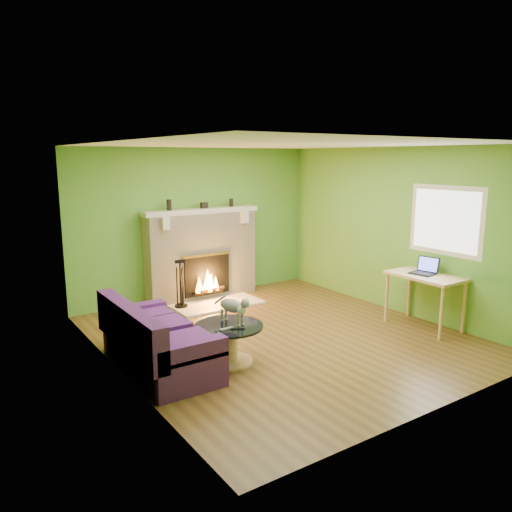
% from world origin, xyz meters
% --- Properties ---
extents(floor, '(5.00, 5.00, 0.00)m').
position_xyz_m(floor, '(0.00, 0.00, 0.00)').
color(floor, '#593519').
rests_on(floor, ground).
extents(ceiling, '(5.00, 5.00, 0.00)m').
position_xyz_m(ceiling, '(0.00, 0.00, 2.60)').
color(ceiling, white).
rests_on(ceiling, wall_back).
extents(wall_back, '(5.00, 0.00, 5.00)m').
position_xyz_m(wall_back, '(0.00, 2.50, 1.30)').
color(wall_back, '#5C902F').
rests_on(wall_back, floor).
extents(wall_front, '(5.00, 0.00, 5.00)m').
position_xyz_m(wall_front, '(0.00, -2.50, 1.30)').
color(wall_front, '#5C902F').
rests_on(wall_front, floor).
extents(wall_left, '(0.00, 5.00, 5.00)m').
position_xyz_m(wall_left, '(-2.25, 0.00, 1.30)').
color(wall_left, '#5C902F').
rests_on(wall_left, floor).
extents(wall_right, '(0.00, 5.00, 5.00)m').
position_xyz_m(wall_right, '(2.25, 0.00, 1.30)').
color(wall_right, '#5C902F').
rests_on(wall_right, floor).
extents(window_frame, '(0.00, 1.20, 1.20)m').
position_xyz_m(window_frame, '(2.24, -0.90, 1.55)').
color(window_frame, silver).
rests_on(window_frame, wall_right).
extents(window_pane, '(0.00, 1.06, 1.06)m').
position_xyz_m(window_pane, '(2.23, -0.90, 1.55)').
color(window_pane, white).
rests_on(window_pane, wall_right).
extents(fireplace, '(2.10, 0.46, 1.58)m').
position_xyz_m(fireplace, '(0.00, 2.32, 0.77)').
color(fireplace, beige).
rests_on(fireplace, floor).
extents(hearth, '(1.50, 0.75, 0.03)m').
position_xyz_m(hearth, '(0.00, 1.80, 0.01)').
color(hearth, beige).
rests_on(hearth, floor).
extents(mantel, '(2.10, 0.28, 0.08)m').
position_xyz_m(mantel, '(0.00, 2.30, 1.54)').
color(mantel, beige).
rests_on(mantel, fireplace).
extents(sofa, '(0.85, 1.79, 0.80)m').
position_xyz_m(sofa, '(-1.86, -0.03, 0.31)').
color(sofa, '#41185E').
rests_on(sofa, floor).
extents(coffee_table, '(0.83, 0.83, 0.47)m').
position_xyz_m(coffee_table, '(-1.06, -0.37, 0.27)').
color(coffee_table, tan).
rests_on(coffee_table, floor).
extents(desk, '(0.61, 1.06, 0.78)m').
position_xyz_m(desk, '(1.95, -0.84, 0.69)').
color(desk, tan).
rests_on(desk, floor).
extents(cat, '(0.33, 0.59, 0.35)m').
position_xyz_m(cat, '(-0.98, -0.32, 0.65)').
color(cat, slate).
rests_on(cat, coffee_table).
extents(remote_silver, '(0.17, 0.05, 0.02)m').
position_xyz_m(remote_silver, '(-1.16, -0.49, 0.48)').
color(remote_silver, gray).
rests_on(remote_silver, coffee_table).
extents(remote_black, '(0.16, 0.11, 0.02)m').
position_xyz_m(remote_black, '(-1.04, -0.55, 0.48)').
color(remote_black, black).
rests_on(remote_black, coffee_table).
extents(laptop, '(0.34, 0.37, 0.25)m').
position_xyz_m(laptop, '(1.93, -0.79, 0.91)').
color(laptop, black).
rests_on(laptop, desk).
extents(fire_tools, '(0.21, 0.21, 0.79)m').
position_xyz_m(fire_tools, '(-0.59, 1.95, 0.43)').
color(fire_tools, black).
rests_on(fire_tools, hearth).
extents(mantel_vase_left, '(0.08, 0.08, 0.18)m').
position_xyz_m(mantel_vase_left, '(-0.58, 2.33, 1.67)').
color(mantel_vase_left, black).
rests_on(mantel_vase_left, mantel).
extents(mantel_vase_right, '(0.07, 0.07, 0.14)m').
position_xyz_m(mantel_vase_right, '(0.61, 2.33, 1.65)').
color(mantel_vase_right, black).
rests_on(mantel_vase_right, mantel).
extents(mantel_box, '(0.12, 0.08, 0.10)m').
position_xyz_m(mantel_box, '(0.07, 2.33, 1.63)').
color(mantel_box, black).
rests_on(mantel_box, mantel).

